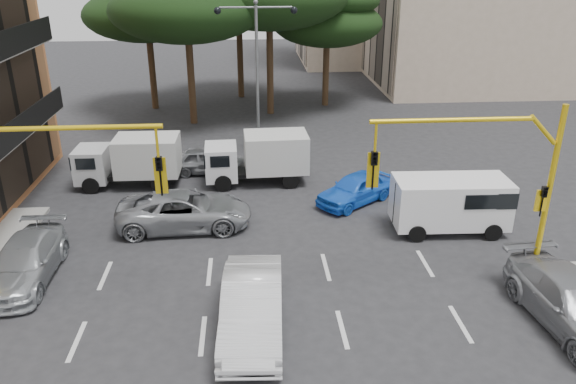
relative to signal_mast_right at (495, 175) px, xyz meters
name	(u,v)px	position (x,y,z in m)	size (l,w,h in m)	color
ground	(273,332)	(-6.80, -1.99, -3.88)	(120.00, 120.00, 0.00)	#28282B
median_strip	(259,150)	(-6.80, 14.01, -3.81)	(1.40, 6.00, 0.15)	gray
pine_left_far	(147,5)	(-13.75, 23.96, 3.03)	(8.32, 8.32, 9.30)	#382616
pine_right	(328,15)	(-1.75, 23.96, 2.33)	(7.49, 7.49, 8.37)	#382616
signal_mast_right	(495,175)	(0.00, 0.00, 0.00)	(5.79, 0.37, 6.00)	yellow
signal_mast_left	(29,187)	(-13.61, 0.00, 0.00)	(5.79, 0.37, 6.00)	yellow
street_lamp_center	(257,51)	(-6.80, 14.01, 1.54)	(4.16, 0.36, 7.77)	slate
car_white_hatch	(252,307)	(-7.38, -1.82, -3.09)	(1.68, 4.82, 1.59)	silver
car_blue_compact	(356,188)	(-2.79, 6.88, -3.23)	(1.55, 3.85, 1.31)	blue
car_silver_wagon	(25,262)	(-14.80, 1.47, -3.22)	(1.87, 4.61, 1.34)	#AAAEB2
car_silver_cross_a	(185,210)	(-9.93, 5.01, -3.16)	(2.40, 5.21, 1.45)	#999BA0
car_silver_cross_b	(207,160)	(-9.43, 11.01, -3.24)	(1.52, 3.77, 1.28)	gray
car_silver_parked	(573,304)	(1.82, -2.26, -3.15)	(2.07, 5.09, 1.48)	gray
van_white	(450,205)	(0.32, 4.01, -2.80)	(1.96, 4.33, 2.17)	white
box_truck_a	(129,162)	(-12.86, 9.58, -2.71)	(2.00, 4.76, 2.34)	silver
box_truck_b	(258,159)	(-6.95, 9.51, -2.70)	(2.02, 4.82, 2.37)	white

